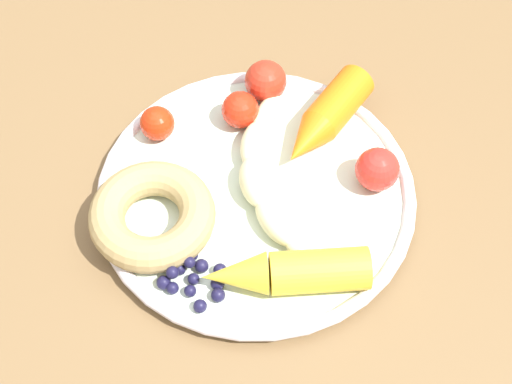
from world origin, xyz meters
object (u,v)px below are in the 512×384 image
(dining_table, at_px, (274,224))
(tomato_mid, at_px, (157,123))
(donut, at_px, (152,216))
(banana, at_px, (268,182))
(blueberry_pile, at_px, (193,277))
(carrot_yellow, at_px, (287,273))
(carrot_orange, at_px, (325,119))
(tomato_near, at_px, (377,169))
(plate, at_px, (256,194))
(tomato_extra, at_px, (240,110))
(tomato_far, at_px, (266,81))

(dining_table, height_order, tomato_mid, tomato_mid)
(donut, bearing_deg, banana, -142.67)
(banana, height_order, blueberry_pile, banana)
(dining_table, distance_m, carrot_yellow, 0.16)
(banana, bearing_deg, carrot_orange, -111.85)
(banana, relative_size, tomato_mid, 5.72)
(donut, xyz_separation_m, tomato_near, (-0.18, -0.10, 0.00))
(carrot_orange, relative_size, carrot_yellow, 0.89)
(carrot_orange, xyz_separation_m, carrot_yellow, (-0.01, 0.17, -0.00))
(plate, xyz_separation_m, carrot_yellow, (-0.05, 0.08, 0.02))
(blueberry_pile, relative_size, tomato_near, 1.48)
(plate, relative_size, tomato_extra, 8.14)
(dining_table, xyz_separation_m, carrot_orange, (-0.03, -0.06, 0.11))
(plate, relative_size, tomato_far, 7.07)
(tomato_mid, relative_size, tomato_far, 0.80)
(banana, xyz_separation_m, tomato_mid, (0.12, -0.03, 0.00))
(plate, distance_m, blueberry_pile, 0.10)
(carrot_yellow, bearing_deg, banana, -64.75)
(dining_table, distance_m, carrot_orange, 0.13)
(donut, distance_m, tomato_far, 0.18)
(dining_table, relative_size, tomato_far, 30.61)
(tomato_near, relative_size, tomato_far, 0.97)
(dining_table, height_order, banana, banana)
(carrot_orange, bearing_deg, tomato_far, -22.38)
(plate, bearing_deg, donut, 38.13)
(plate, xyz_separation_m, donut, (0.08, 0.06, 0.02))
(dining_table, relative_size, tomato_extra, 35.23)
(tomato_extra, bearing_deg, banana, 124.70)
(tomato_near, bearing_deg, carrot_yellow, 67.80)
(banana, xyz_separation_m, tomato_far, (0.03, -0.11, 0.01))
(carrot_orange, distance_m, tomato_near, 0.07)
(carrot_yellow, bearing_deg, tomato_mid, -36.81)
(dining_table, distance_m, banana, 0.11)
(banana, distance_m, tomato_near, 0.10)
(plate, xyz_separation_m, blueberry_pile, (0.02, 0.10, 0.01))
(dining_table, relative_size, tomato_near, 31.45)
(carrot_yellow, height_order, tomato_near, tomato_near)
(dining_table, bearing_deg, carrot_orange, -119.35)
(plate, relative_size, donut, 2.63)
(carrot_yellow, distance_m, donut, 0.13)
(tomato_extra, bearing_deg, dining_table, 137.68)
(banana, xyz_separation_m, carrot_yellow, (-0.04, 0.09, 0.01))
(plate, height_order, tomato_mid, tomato_mid)
(tomato_extra, bearing_deg, tomato_near, 166.76)
(carrot_orange, relative_size, tomato_extra, 3.48)
(carrot_yellow, relative_size, donut, 1.27)
(tomato_near, bearing_deg, banana, 21.54)
(plate, height_order, tomato_far, tomato_far)
(carrot_orange, height_order, tomato_mid, carrot_orange)
(plate, relative_size, carrot_yellow, 2.07)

